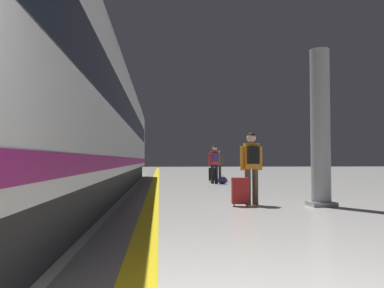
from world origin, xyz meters
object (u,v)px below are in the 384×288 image
(passenger_far, at_px, (218,162))
(platform_pillar, at_px, (320,131))
(passenger_near, at_px, (252,162))
(suitcase_near, at_px, (240,191))
(passenger_mid, at_px, (215,161))
(suitcase_far, at_px, (213,174))
(duffel_bag_mid, at_px, (222,180))
(high_speed_train, at_px, (64,102))

(passenger_far, xyz_separation_m, platform_pillar, (0.78, -10.63, 0.78))
(passenger_near, height_order, suitcase_near, passenger_near)
(passenger_mid, relative_size, passenger_far, 1.07)
(passenger_near, height_order, platform_pillar, platform_pillar)
(passenger_far, relative_size, suitcase_far, 1.50)
(suitcase_near, distance_m, platform_pillar, 2.31)
(passenger_near, distance_m, passenger_far, 10.33)
(duffel_bag_mid, bearing_deg, suitcase_far, 95.94)
(platform_pillar, bearing_deg, passenger_near, 167.85)
(passenger_far, bearing_deg, suitcase_far, -136.93)
(high_speed_train, relative_size, passenger_near, 19.15)
(passenger_mid, bearing_deg, high_speed_train, -123.37)
(passenger_mid, distance_m, duffel_bag_mid, 0.94)
(high_speed_train, height_order, passenger_near, high_speed_train)
(passenger_mid, height_order, duffel_bag_mid, passenger_mid)
(passenger_mid, distance_m, suitcase_far, 1.71)
(passenger_near, xyz_separation_m, platform_pillar, (1.53, -0.33, 0.72))
(platform_pillar, bearing_deg, passenger_mid, 98.00)
(passenger_far, bearing_deg, passenger_near, -94.15)
(passenger_near, bearing_deg, passenger_mid, 87.97)
(passenger_near, xyz_separation_m, duffel_bag_mid, (0.62, 8.18, -0.85))
(passenger_mid, height_order, passenger_far, passenger_mid)
(duffel_bag_mid, distance_m, suitcase_far, 1.84)
(passenger_near, relative_size, duffel_bag_mid, 3.85)
(suitcase_near, bearing_deg, high_speed_train, 162.99)
(platform_pillar, bearing_deg, passenger_far, 94.21)
(duffel_bag_mid, height_order, passenger_far, passenger_far)
(passenger_mid, height_order, suitcase_far, passenger_mid)
(passenger_mid, xyz_separation_m, passenger_far, (0.45, 1.88, -0.07))
(high_speed_train, bearing_deg, passenger_mid, 56.63)
(suitcase_near, relative_size, passenger_far, 0.41)
(duffel_bag_mid, xyz_separation_m, passenger_far, (0.13, 2.12, 0.79))
(passenger_near, relative_size, suitcase_near, 2.61)
(duffel_bag_mid, bearing_deg, passenger_near, -94.30)
(passenger_near, bearing_deg, suitcase_far, 87.56)
(high_speed_train, distance_m, duffel_bag_mid, 9.10)
(passenger_far, height_order, platform_pillar, platform_pillar)
(passenger_near, bearing_deg, passenger_far, 85.85)
(passenger_near, xyz_separation_m, passenger_mid, (0.30, 8.43, 0.00))
(passenger_mid, xyz_separation_m, suitcase_far, (0.13, 1.58, -0.65))
(passenger_mid, relative_size, duffel_bag_mid, 3.86)
(high_speed_train, relative_size, passenger_mid, 19.11)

